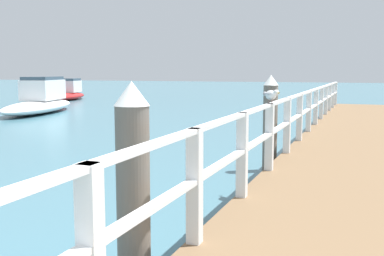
{
  "coord_description": "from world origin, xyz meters",
  "views": [
    {
      "loc": [
        0.37,
        0.34,
        1.96
      ],
      "look_at": [
        -1.91,
        6.26,
        1.17
      ],
      "focal_mm": 43.13,
      "sensor_mm": 36.0,
      "label": 1
    }
  ],
  "objects_px": {
    "dock_piling_near": "(133,194)",
    "dock_piling_far": "(270,123)",
    "seagull_foreground": "(271,95)",
    "boat_1": "(70,93)",
    "boat_4": "(40,101)"
  },
  "relations": [
    {
      "from": "dock_piling_near",
      "to": "seagull_foreground",
      "type": "distance_m",
      "value": 3.8
    },
    {
      "from": "seagull_foreground",
      "to": "dock_piling_near",
      "type": "bearing_deg",
      "value": 46.56
    },
    {
      "from": "dock_piling_far",
      "to": "seagull_foreground",
      "type": "relative_size",
      "value": 4.65
    },
    {
      "from": "dock_piling_far",
      "to": "dock_piling_near",
      "type": "bearing_deg",
      "value": -90.0
    },
    {
      "from": "boat_1",
      "to": "seagull_foreground",
      "type": "bearing_deg",
      "value": -63.58
    },
    {
      "from": "seagull_foreground",
      "to": "boat_1",
      "type": "distance_m",
      "value": 26.1
    },
    {
      "from": "dock_piling_far",
      "to": "boat_1",
      "type": "height_order",
      "value": "dock_piling_far"
    },
    {
      "from": "dock_piling_near",
      "to": "boat_4",
      "type": "xyz_separation_m",
      "value": [
        -12.65,
        14.34,
        -0.39
      ]
    },
    {
      "from": "dock_piling_near",
      "to": "dock_piling_far",
      "type": "bearing_deg",
      "value": 90.0
    },
    {
      "from": "dock_piling_near",
      "to": "seagull_foreground",
      "type": "bearing_deg",
      "value": 84.1
    },
    {
      "from": "dock_piling_near",
      "to": "boat_4",
      "type": "height_order",
      "value": "dock_piling_near"
    },
    {
      "from": "dock_piling_near",
      "to": "dock_piling_far",
      "type": "distance_m",
      "value": 5.62
    },
    {
      "from": "boat_1",
      "to": "dock_piling_near",
      "type": "bearing_deg",
      "value": -69.18
    },
    {
      "from": "dock_piling_near",
      "to": "boat_1",
      "type": "distance_m",
      "value": 28.71
    },
    {
      "from": "boat_4",
      "to": "boat_1",
      "type": "bearing_deg",
      "value": 101.45
    }
  ]
}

